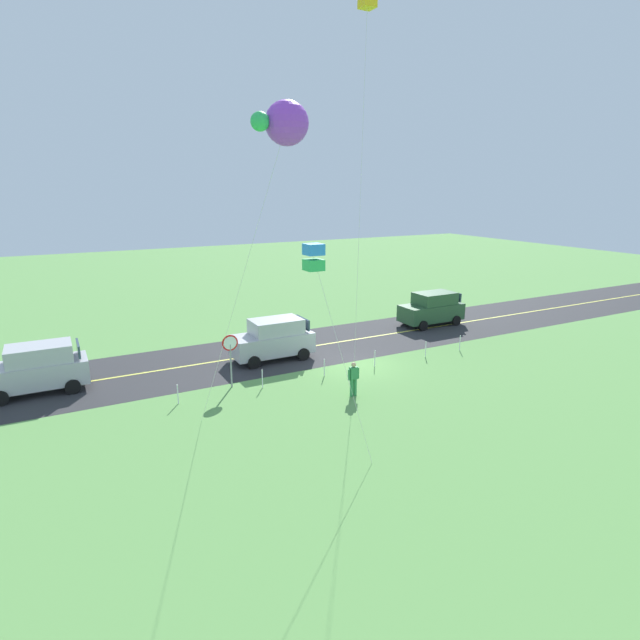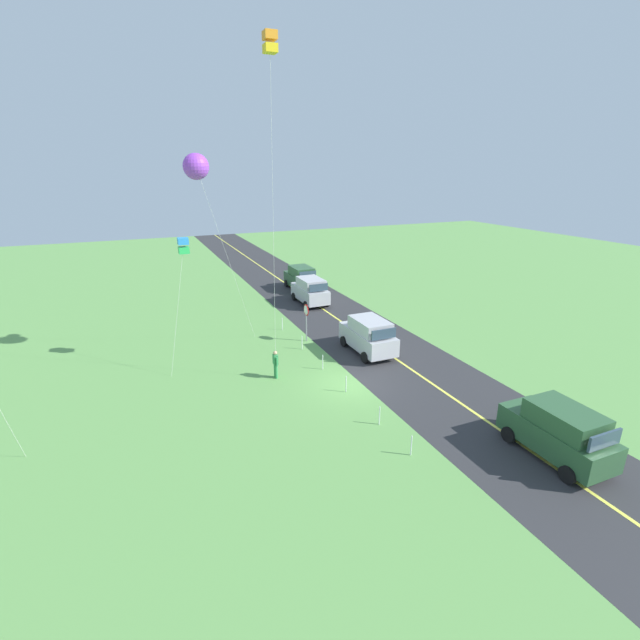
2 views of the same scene
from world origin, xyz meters
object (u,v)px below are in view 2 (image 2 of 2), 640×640
at_px(car_parked_east_far, 301,278).
at_px(kite_blue_mid, 196,167).
at_px(person_adult_near, 276,363).
at_px(kite_pink_drift, 183,246).
at_px(car_suv_foreground, 368,335).
at_px(stop_sign, 306,315).
at_px(car_parked_west_near, 559,431).
at_px(car_parked_east_near, 310,291).
at_px(kite_red_low, 270,44).

distance_m(car_parked_east_far, kite_blue_mid, 19.56).
relative_size(person_adult_near, kite_pink_drift, 0.22).
height_order(person_adult_near, kite_blue_mid, kite_blue_mid).
relative_size(kite_blue_mid, kite_pink_drift, 1.59).
bearing_deg(car_suv_foreground, kite_blue_mid, 70.57).
bearing_deg(person_adult_near, car_suv_foreground, 138.58).
relative_size(car_suv_foreground, car_parked_east_far, 1.00).
relative_size(car_parked_east_far, stop_sign, 1.72).
bearing_deg(car_parked_west_near, person_adult_near, 35.74).
relative_size(car_parked_east_near, stop_sign, 1.72).
xyz_separation_m(car_parked_east_far, stop_sign, (-12.75, 4.49, 0.65)).
bearing_deg(car_parked_west_near, car_parked_east_far, 0.04).
xyz_separation_m(stop_sign, person_adult_near, (-4.52, 3.62, -0.94)).
bearing_deg(car_suv_foreground, car_parked_west_near, -172.38).
bearing_deg(car_suv_foreground, person_adult_near, 100.23).
bearing_deg(car_parked_east_near, kite_red_low, 151.50).
bearing_deg(stop_sign, car_parked_east_near, -23.83).
height_order(car_parked_east_far, person_adult_near, car_parked_east_far).
xyz_separation_m(car_parked_east_near, kite_blue_mid, (-8.15, 9.91, 9.97)).
xyz_separation_m(car_parked_east_far, kite_red_low, (-17.68, 7.98, 14.99)).
distance_m(car_parked_west_near, kite_pink_drift, 20.25).
relative_size(kite_red_low, kite_blue_mid, 1.41).
xyz_separation_m(car_parked_west_near, kite_red_low, (10.88, 8.00, 14.99)).
distance_m(kite_blue_mid, kite_pink_drift, 4.31).
bearing_deg(kite_red_low, car_suv_foreground, -76.00).
bearing_deg(car_parked_east_far, stop_sign, 160.60).
height_order(car_parked_east_near, car_parked_east_far, same).
relative_size(person_adult_near, kite_red_low, 0.10).
xyz_separation_m(stop_sign, kite_blue_mid, (-0.11, 6.36, 9.32)).
relative_size(car_suv_foreground, person_adult_near, 2.75).
bearing_deg(kite_blue_mid, car_parked_west_near, -145.33).
xyz_separation_m(car_parked_east_far, kite_pink_drift, (-13.31, 11.95, 5.82)).
height_order(car_parked_east_far, kite_blue_mid, kite_blue_mid).
xyz_separation_m(car_parked_west_near, car_parked_east_near, (23.86, 0.96, 0.00)).
relative_size(car_parked_east_near, person_adult_near, 2.75).
relative_size(stop_sign, kite_pink_drift, 0.34).
xyz_separation_m(stop_sign, kite_pink_drift, (-0.55, 7.46, 5.18)).
distance_m(car_parked_west_near, car_parked_east_near, 23.88).
height_order(stop_sign, kite_pink_drift, kite_pink_drift).
xyz_separation_m(person_adult_near, kite_pink_drift, (3.96, 3.84, 6.11)).
bearing_deg(kite_blue_mid, stop_sign, -89.03).
bearing_deg(person_adult_near, car_parked_east_far, -166.81).
xyz_separation_m(car_parked_west_near, kite_blue_mid, (15.71, 10.87, 9.97)).
bearing_deg(kite_pink_drift, car_suv_foreground, -105.20).
relative_size(car_parked_west_near, person_adult_near, 2.75).
relative_size(car_parked_east_near, kite_pink_drift, 0.59).
bearing_deg(car_parked_west_near, car_suv_foreground, 7.62).
height_order(car_parked_east_near, kite_pink_drift, kite_pink_drift).
height_order(car_parked_west_near, kite_pink_drift, kite_pink_drift).
relative_size(car_suv_foreground, kite_blue_mid, 0.37).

